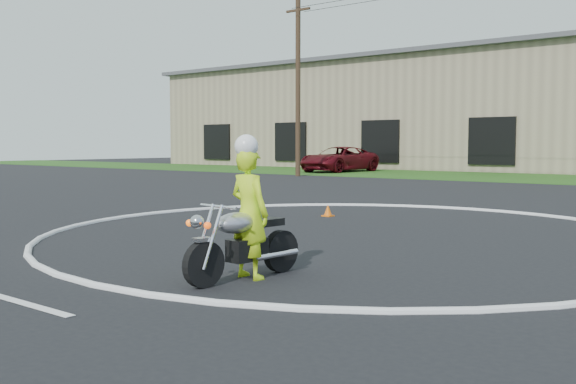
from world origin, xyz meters
The scene contains 7 objects.
ground centered at (0.00, 0.00, 0.00)m, with size 120.00×120.00×0.00m, color black.
course_markings centered at (2.17, 4.35, 0.01)m, with size 19.05×19.05×0.12m.
primary_motorcycle centered at (1.17, -1.53, 0.50)m, with size 0.69×1.96×1.03m.
rider_primary_grp centered at (1.17, -1.40, 0.92)m, with size 0.67×0.48×1.92m.
pickup_grp centered at (-16.31, 27.14, 0.82)m, with size 3.11×6.07×1.64m.
traffic_cones centered at (4.12, 1.96, 0.14)m, with size 19.50×12.83×0.30m.
warehouse centered at (-18.00, 39.99, 4.16)m, with size 41.00×17.00×8.30m.
Camera 1 is at (6.78, -7.74, 1.78)m, focal length 40.00 mm.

